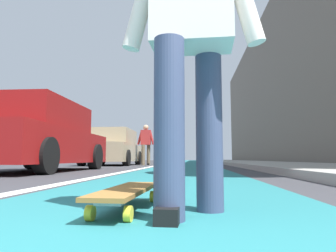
{
  "coord_description": "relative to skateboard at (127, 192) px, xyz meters",
  "views": [
    {
      "loc": [
        -0.32,
        -0.24,
        0.27
      ],
      "look_at": [
        8.93,
        0.54,
        1.27
      ],
      "focal_mm": 32.34,
      "sensor_mm": 36.0,
      "label": 1
    }
  ],
  "objects": [
    {
      "name": "skateboard",
      "position": [
        0.0,
        0.0,
        0.0
      ],
      "size": [
        0.85,
        0.24,
        0.11
      ],
      "color": "yellow",
      "rests_on": "ground"
    },
    {
      "name": "pedestrian_distant",
      "position": [
        11.08,
        1.66,
        0.88
      ],
      "size": [
        0.48,
        0.75,
        1.71
      ],
      "color": "brown",
      "rests_on": "ground"
    },
    {
      "name": "parked_car_mid",
      "position": [
        10.72,
        2.99,
        0.6
      ],
      "size": [
        4.22,
        1.96,
        1.46
      ],
      "color": "tan",
      "rests_on": "ground"
    },
    {
      "name": "sidewalk_curb",
      "position": [
        16.71,
        -3.34,
        -0.03
      ],
      "size": [
        52.0,
        3.2,
        0.12
      ],
      "primitive_type": "cube",
      "color": "#9E9B93",
      "rests_on": "ground"
    },
    {
      "name": "lane_stripe_white",
      "position": [
        18.71,
        1.06,
        -0.09
      ],
      "size": [
        52.0,
        0.16,
        0.01
      ],
      "primitive_type": "cube",
      "color": "silver",
      "rests_on": "ground"
    },
    {
      "name": "skater_person",
      "position": [
        -0.15,
        -0.35,
        0.84
      ],
      "size": [
        0.45,
        0.72,
        1.64
      ],
      "color": "#384260",
      "rests_on": "ground"
    },
    {
      "name": "parked_car_near",
      "position": [
        4.63,
        2.99,
        0.62
      ],
      "size": [
        4.27,
        1.91,
        1.48
      ],
      "color": "maroon",
      "rests_on": "ground"
    },
    {
      "name": "ground_plane",
      "position": [
        8.71,
        -0.12,
        -0.09
      ],
      "size": [
        80.0,
        80.0,
        0.0
      ],
      "primitive_type": "plane",
      "color": "#38383D"
    },
    {
      "name": "building_facade",
      "position": [
        20.71,
        -6.2,
        5.43
      ],
      "size": [
        40.0,
        1.2,
        11.05
      ],
      "primitive_type": "cube",
      "color": "slate",
      "rests_on": "ground"
    },
    {
      "name": "traffic_light",
      "position": [
        22.97,
        1.46,
        2.89
      ],
      "size": [
        0.33,
        0.28,
        4.32
      ],
      "color": "#2D2D2D",
      "rests_on": "ground"
    },
    {
      "name": "bike_lane_paint",
      "position": [
        22.71,
        -0.12,
        -0.09
      ],
      "size": [
        56.0,
        2.06,
        0.0
      ],
      "primitive_type": "cube",
      "color": "#237075",
      "rests_on": "ground"
    }
  ]
}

